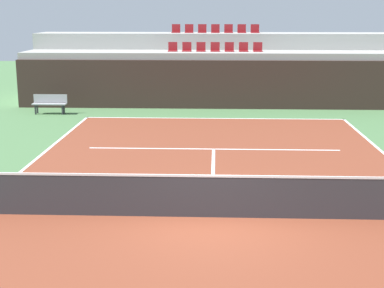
% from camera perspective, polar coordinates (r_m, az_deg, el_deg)
% --- Properties ---
extents(ground_plane, '(80.00, 80.00, 0.00)m').
position_cam_1_polar(ground_plane, '(12.74, 2.02, -7.33)').
color(ground_plane, '#477042').
extents(court_surface, '(11.00, 24.00, 0.01)m').
position_cam_1_polar(court_surface, '(12.74, 2.02, -7.31)').
color(court_surface, brown).
rests_on(court_surface, ground_plane).
extents(baseline_far, '(11.00, 0.10, 0.00)m').
position_cam_1_polar(baseline_far, '(24.30, 2.23, 2.57)').
color(baseline_far, white).
rests_on(baseline_far, court_surface).
extents(service_line_far, '(8.26, 0.10, 0.00)m').
position_cam_1_polar(service_line_far, '(18.87, 2.17, -0.51)').
color(service_line_far, white).
rests_on(service_line_far, court_surface).
extents(centre_service_line, '(0.10, 6.40, 0.00)m').
position_cam_1_polar(centre_service_line, '(15.77, 2.11, -3.24)').
color(centre_service_line, white).
rests_on(centre_service_line, court_surface).
extents(back_wall, '(18.53, 0.30, 2.24)m').
position_cam_1_polar(back_wall, '(26.74, 2.28, 5.94)').
color(back_wall, '#33231E').
rests_on(back_wall, ground_plane).
extents(stands_tier_lower, '(18.53, 2.40, 2.55)m').
position_cam_1_polar(stands_tier_lower, '(28.06, 2.29, 6.59)').
color(stands_tier_lower, '#9E9E99').
rests_on(stands_tier_lower, ground_plane).
extents(stands_tier_upper, '(18.53, 2.40, 3.35)m').
position_cam_1_polar(stands_tier_upper, '(30.40, 2.31, 7.85)').
color(stands_tier_upper, '#9E9E99').
rests_on(stands_tier_upper, ground_plane).
extents(seating_row_lower, '(4.55, 0.44, 0.44)m').
position_cam_1_polar(seating_row_lower, '(28.03, 2.32, 9.45)').
color(seating_row_lower, maroon).
rests_on(seating_row_lower, stands_tier_lower).
extents(seating_row_upper, '(4.55, 0.44, 0.44)m').
position_cam_1_polar(seating_row_upper, '(30.39, 2.34, 11.24)').
color(seating_row_upper, maroon).
rests_on(seating_row_upper, stands_tier_upper).
extents(tennis_net, '(11.08, 0.08, 1.07)m').
position_cam_1_polar(tennis_net, '(12.57, 2.04, -5.16)').
color(tennis_net, black).
rests_on(tennis_net, court_surface).
extents(player_bench, '(1.50, 0.40, 0.85)m').
position_cam_1_polar(player_bench, '(26.15, -13.97, 4.04)').
color(player_bench, '#99999E').
rests_on(player_bench, ground_plane).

